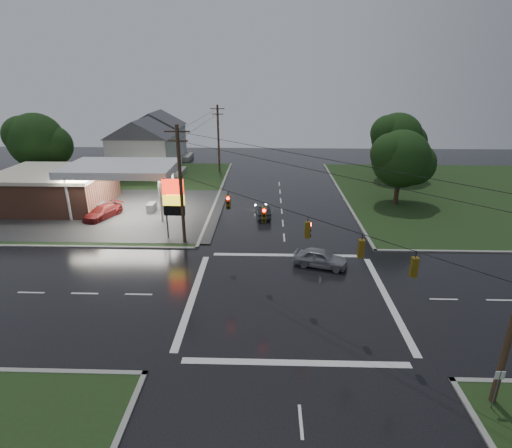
{
  "coord_description": "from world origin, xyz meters",
  "views": [
    {
      "loc": [
        -1.65,
        -25.08,
        15.2
      ],
      "look_at": [
        -2.63,
        6.8,
        3.0
      ],
      "focal_mm": 28.0,
      "sensor_mm": 36.0,
      "label": 1
    }
  ],
  "objects_px": {
    "pylon_sign": "(174,199)",
    "tree_ne_near": "(402,159)",
    "car_north": "(263,211)",
    "car_pump": "(103,212)",
    "house_near": "(143,147)",
    "tree_nw_behind": "(37,141)",
    "house_far": "(157,135)",
    "car_crossing": "(321,258)",
    "tree_ne_far": "(398,138)",
    "utility_pole_nw": "(181,184)",
    "utility_pole_n": "(218,138)",
    "gas_station": "(64,186)"
  },
  "relations": [
    {
      "from": "utility_pole_nw",
      "to": "tree_ne_near",
      "type": "distance_m",
      "value": 26.74
    },
    {
      "from": "house_near",
      "to": "car_pump",
      "type": "xyz_separation_m",
      "value": [
        1.09,
        -20.02,
        -3.69
      ]
    },
    {
      "from": "gas_station",
      "to": "tree_nw_behind",
      "type": "xyz_separation_m",
      "value": [
        -8.17,
        10.29,
        3.63
      ]
    },
    {
      "from": "gas_station",
      "to": "house_far",
      "type": "distance_m",
      "value": 28.61
    },
    {
      "from": "house_near",
      "to": "house_far",
      "type": "relative_size",
      "value": 1.0
    },
    {
      "from": "gas_station",
      "to": "tree_nw_behind",
      "type": "distance_m",
      "value": 13.63
    },
    {
      "from": "house_far",
      "to": "tree_nw_behind",
      "type": "xyz_separation_m",
      "value": [
        -11.89,
        -18.01,
        1.77
      ]
    },
    {
      "from": "car_pump",
      "to": "gas_station",
      "type": "bearing_deg",
      "value": 169.81
    },
    {
      "from": "house_far",
      "to": "car_pump",
      "type": "relative_size",
      "value": 2.24
    },
    {
      "from": "pylon_sign",
      "to": "tree_ne_near",
      "type": "bearing_deg",
      "value": 25.01
    },
    {
      "from": "house_near",
      "to": "house_far",
      "type": "height_order",
      "value": "same"
    },
    {
      "from": "pylon_sign",
      "to": "house_far",
      "type": "xyz_separation_m",
      "value": [
        -11.45,
        37.5,
        0.39
      ]
    },
    {
      "from": "utility_pole_nw",
      "to": "house_near",
      "type": "height_order",
      "value": "utility_pole_nw"
    },
    {
      "from": "utility_pole_nw",
      "to": "tree_nw_behind",
      "type": "bearing_deg",
      "value": 139.9
    },
    {
      "from": "house_far",
      "to": "car_pump",
      "type": "bearing_deg",
      "value": -86.26
    },
    {
      "from": "pylon_sign",
      "to": "car_crossing",
      "type": "xyz_separation_m",
      "value": [
        13.29,
        -5.53,
        -3.25
      ]
    },
    {
      "from": "pylon_sign",
      "to": "utility_pole_nw",
      "type": "bearing_deg",
      "value": -45.0
    },
    {
      "from": "utility_pole_n",
      "to": "tree_ne_far",
      "type": "relative_size",
      "value": 1.07
    },
    {
      "from": "utility_pole_nw",
      "to": "tree_nw_behind",
      "type": "xyz_separation_m",
      "value": [
        -24.34,
        20.49,
        0.46
      ]
    },
    {
      "from": "pylon_sign",
      "to": "tree_ne_far",
      "type": "height_order",
      "value": "tree_ne_far"
    },
    {
      "from": "utility_pole_nw",
      "to": "car_crossing",
      "type": "relative_size",
      "value": 2.47
    },
    {
      "from": "pylon_sign",
      "to": "house_near",
      "type": "distance_m",
      "value": 27.56
    },
    {
      "from": "pylon_sign",
      "to": "house_near",
      "type": "bearing_deg",
      "value": 112.28
    },
    {
      "from": "car_crossing",
      "to": "car_pump",
      "type": "distance_m",
      "value": 25.18
    },
    {
      "from": "car_pump",
      "to": "car_crossing",
      "type": "bearing_deg",
      "value": -3.5
    },
    {
      "from": "tree_ne_near",
      "to": "car_north",
      "type": "height_order",
      "value": "tree_ne_near"
    },
    {
      "from": "tree_ne_near",
      "to": "gas_station",
      "type": "bearing_deg",
      "value": -176.7
    },
    {
      "from": "utility_pole_nw",
      "to": "house_far",
      "type": "distance_m",
      "value": 40.48
    },
    {
      "from": "utility_pole_n",
      "to": "tree_nw_behind",
      "type": "relative_size",
      "value": 1.05
    },
    {
      "from": "house_near",
      "to": "pylon_sign",
      "type": "bearing_deg",
      "value": -67.72
    },
    {
      "from": "utility_pole_nw",
      "to": "utility_pole_n",
      "type": "relative_size",
      "value": 1.05
    },
    {
      "from": "pylon_sign",
      "to": "tree_ne_near",
      "type": "relative_size",
      "value": 0.67
    },
    {
      "from": "gas_station",
      "to": "car_north",
      "type": "distance_m",
      "value": 23.72
    },
    {
      "from": "house_far",
      "to": "car_north",
      "type": "bearing_deg",
      "value": -57.42
    },
    {
      "from": "house_far",
      "to": "tree_ne_near",
      "type": "xyz_separation_m",
      "value": [
        36.09,
        -26.01,
        1.16
      ]
    },
    {
      "from": "car_crossing",
      "to": "car_pump",
      "type": "height_order",
      "value": "car_crossing"
    },
    {
      "from": "tree_nw_behind",
      "to": "tree_ne_far",
      "type": "relative_size",
      "value": 1.02
    },
    {
      "from": "car_pump",
      "to": "tree_ne_far",
      "type": "bearing_deg",
      "value": 48.37
    },
    {
      "from": "car_north",
      "to": "car_pump",
      "type": "height_order",
      "value": "car_pump"
    },
    {
      "from": "tree_ne_far",
      "to": "house_near",
      "type": "bearing_deg",
      "value": 176.99
    },
    {
      "from": "car_crossing",
      "to": "house_far",
      "type": "bearing_deg",
      "value": 47.82
    },
    {
      "from": "tree_nw_behind",
      "to": "car_pump",
      "type": "bearing_deg",
      "value": -45.07
    },
    {
      "from": "tree_ne_far",
      "to": "car_pump",
      "type": "height_order",
      "value": "tree_ne_far"
    },
    {
      "from": "tree_ne_far",
      "to": "tree_nw_behind",
      "type": "bearing_deg",
      "value": -175.51
    },
    {
      "from": "utility_pole_nw",
      "to": "car_pump",
      "type": "xyz_separation_m",
      "value": [
        -10.36,
        6.48,
        -5.01
      ]
    },
    {
      "from": "pylon_sign",
      "to": "car_north",
      "type": "xyz_separation_m",
      "value": [
        8.32,
        6.56,
        -3.35
      ]
    },
    {
      "from": "house_near",
      "to": "car_crossing",
      "type": "xyz_separation_m",
      "value": [
        23.74,
        -31.03,
        -3.65
      ]
    },
    {
      "from": "house_near",
      "to": "tree_nw_behind",
      "type": "height_order",
      "value": "tree_nw_behind"
    },
    {
      "from": "pylon_sign",
      "to": "house_far",
      "type": "relative_size",
      "value": 0.54
    },
    {
      "from": "tree_ne_far",
      "to": "car_pump",
      "type": "relative_size",
      "value": 1.99
    }
  ]
}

